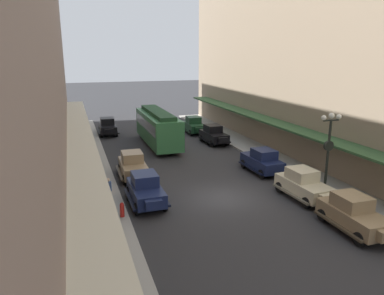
% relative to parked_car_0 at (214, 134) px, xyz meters
% --- Properties ---
extents(ground_plane, '(200.00, 200.00, 0.00)m').
position_rel_parked_car_0_xyz_m(ground_plane, '(-4.82, -13.56, -0.94)').
color(ground_plane, '#2D2D30').
extents(sidewalk_left, '(3.00, 60.00, 0.15)m').
position_rel_parked_car_0_xyz_m(sidewalk_left, '(-12.32, -13.56, -0.87)').
color(sidewalk_left, '#A8A59E').
rests_on(sidewalk_left, ground).
extents(sidewalk_right, '(3.00, 60.00, 0.15)m').
position_rel_parked_car_0_xyz_m(sidewalk_right, '(2.68, -13.56, -0.87)').
color(sidewalk_right, '#A8A59E').
rests_on(sidewalk_right, ground).
extents(building_row_right, '(4.30, 60.00, 21.03)m').
position_rel_parked_car_0_xyz_m(building_row_right, '(5.42, -13.56, 9.57)').
color(building_row_right, gray).
rests_on(building_row_right, ground).
extents(parked_car_0, '(2.24, 4.30, 1.84)m').
position_rel_parked_car_0_xyz_m(parked_car_0, '(0.00, 0.00, 0.00)').
color(parked_car_0, black).
rests_on(parked_car_0, ground).
extents(parked_car_1, '(2.27, 4.31, 1.84)m').
position_rel_parked_car_0_xyz_m(parked_car_1, '(-0.29, 5.33, 0.00)').
color(parked_car_1, '#193D23').
rests_on(parked_car_1, ground).
extents(parked_car_2, '(2.28, 4.31, 1.84)m').
position_rel_parked_car_0_xyz_m(parked_car_2, '(-0.03, -15.12, 0.00)').
color(parked_car_2, beige).
rests_on(parked_car_2, ground).
extents(parked_car_3, '(2.24, 4.30, 1.84)m').
position_rel_parked_car_0_xyz_m(parked_car_3, '(0.06, -9.75, 0.00)').
color(parked_car_3, '#19234C').
rests_on(parked_car_3, ground).
extents(parked_car_4, '(2.15, 4.26, 1.84)m').
position_rel_parked_car_0_xyz_m(parked_car_4, '(-9.51, -12.86, 0.00)').
color(parked_car_4, '#19234C').
rests_on(parked_car_4, ground).
extents(parked_car_5, '(2.21, 4.28, 1.84)m').
position_rel_parked_car_0_xyz_m(parked_car_5, '(-9.70, 7.56, 0.00)').
color(parked_car_5, black).
rests_on(parked_car_5, ground).
extents(parked_car_6, '(2.20, 4.28, 1.84)m').
position_rel_parked_car_0_xyz_m(parked_car_6, '(-0.19, -19.59, 0.00)').
color(parked_car_6, '#997F5B').
rests_on(parked_car_6, ground).
extents(parked_car_7, '(2.22, 4.29, 1.84)m').
position_rel_parked_car_0_xyz_m(parked_car_7, '(-9.44, -7.81, 0.00)').
color(parked_car_7, '#997F5B').
rests_on(parked_car_7, ground).
extents(streetcar, '(2.54, 9.60, 3.46)m').
position_rel_parked_car_0_xyz_m(streetcar, '(-5.51, 0.89, 0.96)').
color(streetcar, '#33723F').
rests_on(streetcar, ground).
extents(lamp_post_with_clock, '(1.42, 0.44, 5.16)m').
position_rel_parked_car_0_xyz_m(lamp_post_with_clock, '(1.58, -15.12, 2.04)').
color(lamp_post_with_clock, black).
rests_on(lamp_post_with_clock, sidewalk_right).
extents(fire_hydrant, '(0.24, 0.24, 0.82)m').
position_rel_parked_car_0_xyz_m(fire_hydrant, '(-11.17, -14.59, -0.38)').
color(fire_hydrant, '#B21E19').
rests_on(fire_hydrant, sidewalk_left).
extents(pedestrian_0, '(0.36, 0.24, 1.64)m').
position_rel_parked_car_0_xyz_m(pedestrian_0, '(-12.01, 5.87, 0.05)').
color(pedestrian_0, '#2D2D33').
rests_on(pedestrian_0, sidewalk_left).
extents(pedestrian_1, '(0.36, 0.28, 1.67)m').
position_rel_parked_car_0_xyz_m(pedestrian_1, '(-12.88, 1.70, 0.07)').
color(pedestrian_1, slate).
rests_on(pedestrian_1, sidewalk_left).
extents(pedestrian_2, '(0.36, 0.24, 1.64)m').
position_rel_parked_car_0_xyz_m(pedestrian_2, '(-11.68, -12.70, 0.05)').
color(pedestrian_2, '#4C4238').
rests_on(pedestrian_2, sidewalk_left).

